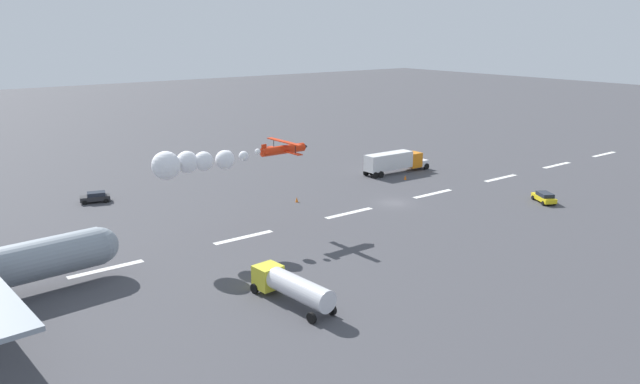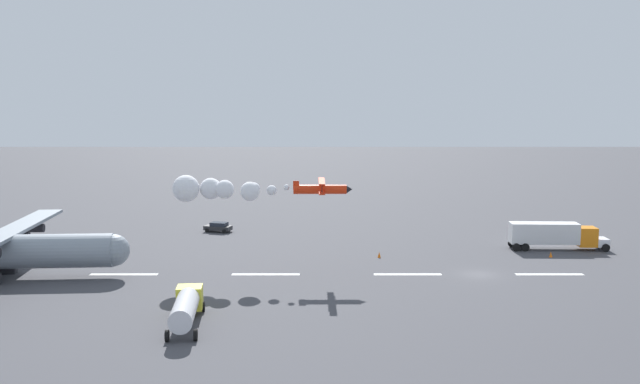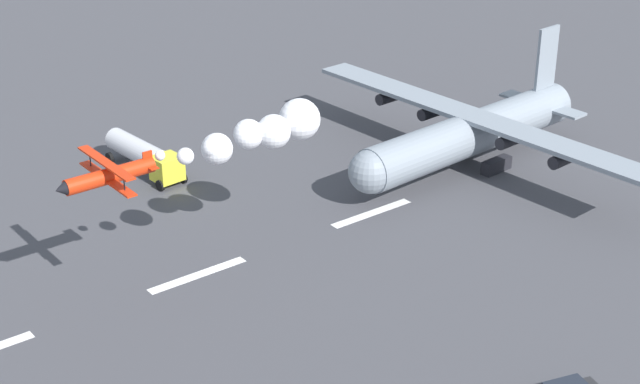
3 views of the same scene
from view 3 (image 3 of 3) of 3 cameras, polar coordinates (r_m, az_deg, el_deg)
The scene contains 5 objects.
runway_stripe_5 at distance 72.35m, azimuth -7.16°, elevation -4.84°, with size 8.00×0.90×0.01m, color white.
runway_stripe_6 at distance 80.86m, azimuth 3.03°, elevation -1.25°, with size 8.00×0.90×0.01m, color white.
cargo_transport_plane at distance 88.52m, azimuth 8.33°, elevation 3.32°, with size 27.09×37.10×11.13m.
stunt_biplane_red at distance 69.79m, azimuth -4.02°, elevation 3.34°, with size 20.96×6.82×3.13m.
fuel_tanker_truck at distance 88.91m, azimuth -10.23°, elevation 2.15°, with size 3.51×9.76×2.90m.
Camera 3 is at (-5.57, -54.70, 36.11)m, focal length 54.73 mm.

